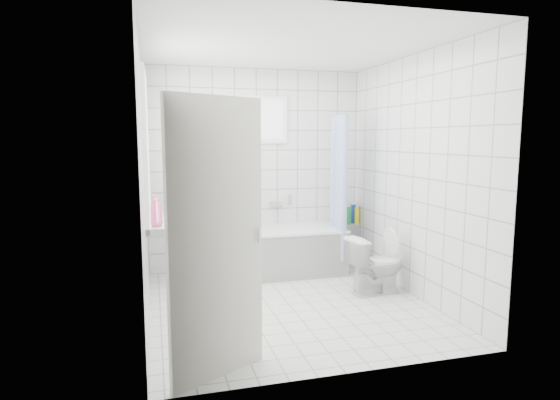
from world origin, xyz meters
name	(u,v)px	position (x,y,z in m)	size (l,w,h in m)	color
ground	(289,304)	(0.00, 0.00, 0.00)	(3.00, 3.00, 0.00)	white
ceiling	(289,46)	(0.00, 0.00, 2.60)	(3.00, 3.00, 0.00)	white
wall_back	(257,170)	(0.00, 1.50, 1.30)	(2.80, 0.02, 2.60)	white
wall_front	(350,198)	(0.00, -1.50, 1.30)	(2.80, 0.02, 2.60)	white
wall_left	(144,183)	(-1.40, 0.00, 1.30)	(0.02, 3.00, 2.60)	white
wall_right	(413,177)	(1.40, 0.00, 1.30)	(0.02, 3.00, 2.60)	white
window_left	(148,150)	(-1.35, 0.30, 1.60)	(0.01, 0.90, 1.40)	white
window_back	(265,120)	(0.10, 1.46, 1.95)	(0.50, 0.01, 0.50)	white
window_sill	(155,224)	(-1.31, 0.30, 0.86)	(0.18, 1.02, 0.08)	white
door	(217,241)	(-0.90, -1.29, 1.00)	(0.04, 0.80, 2.00)	silver
bathtub	(276,251)	(0.16, 1.12, 0.29)	(1.70, 0.77, 0.58)	white
partition_wall	(203,219)	(-0.76, 1.07, 0.75)	(0.15, 0.85, 1.50)	white
tiled_ledge	(349,243)	(1.27, 1.38, 0.28)	(0.40, 0.24, 0.55)	white
toilet	(376,265)	(1.03, 0.09, 0.32)	(0.36, 0.63, 0.64)	white
curtain_rod	(337,115)	(0.95, 1.10, 2.00)	(0.02, 0.02, 0.80)	silver
shower_curtain	(340,187)	(0.95, 0.97, 1.10)	(0.14, 0.48, 1.78)	#4369C6
tub_faucet	(277,204)	(0.26, 1.46, 0.85)	(0.18, 0.06, 0.06)	silver
sill_bottles	(156,211)	(-1.30, 0.16, 1.01)	(0.17, 0.79, 0.30)	#E0578E
ledge_bottles	(351,215)	(1.28, 1.35, 0.67)	(0.20, 0.16, 0.26)	#178D3F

